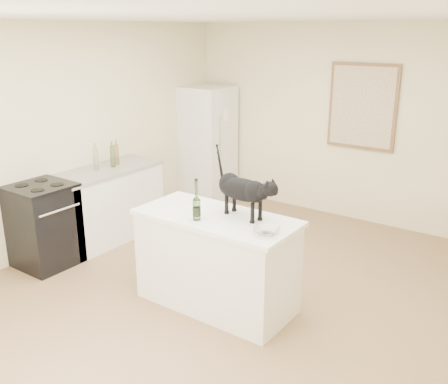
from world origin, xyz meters
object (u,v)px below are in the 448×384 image
at_px(black_cat, 242,192).
at_px(wine_bottle, 197,202).
at_px(stove, 44,226).
at_px(fridge, 207,143).
at_px(glass_bowl, 267,231).

height_order(black_cat, wine_bottle, black_cat).
relative_size(stove, wine_bottle, 2.73).
bearing_deg(wine_bottle, fridge, 125.81).
xyz_separation_m(wine_bottle, glass_bowl, (0.67, 0.07, -0.14)).
bearing_deg(black_cat, glass_bowl, -18.61).
distance_m(stove, wine_bottle, 2.08).
xyz_separation_m(stove, fridge, (0.00, 2.95, 0.40)).
relative_size(stove, fridge, 0.53).
relative_size(fridge, black_cat, 2.62).
xyz_separation_m(black_cat, wine_bottle, (-0.28, -0.30, -0.06)).
bearing_deg(fridge, wine_bottle, -54.19).
bearing_deg(stove, glass_bowl, 6.27).
relative_size(black_cat, wine_bottle, 1.97).
bearing_deg(wine_bottle, black_cat, 46.91).
distance_m(stove, black_cat, 2.41).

